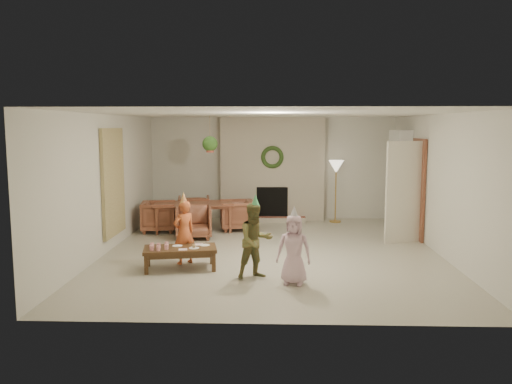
{
  "coord_description": "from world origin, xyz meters",
  "views": [
    {
      "loc": [
        0.03,
        -9.24,
        2.28
      ],
      "look_at": [
        -0.3,
        0.4,
        1.05
      ],
      "focal_mm": 36.15,
      "sensor_mm": 36.0,
      "label": 1
    }
  ],
  "objects_px": {
    "child_red": "(184,232)",
    "child_pink": "(294,250)",
    "coffee_table_top": "(180,249)",
    "dining_chair_right": "(237,215)",
    "dining_chair_near": "(194,222)",
    "dining_chair_far": "(194,210)",
    "dining_chair_left": "(159,216)",
    "dining_table": "(194,217)",
    "child_plaid": "(255,241)"
  },
  "relations": [
    {
      "from": "dining_chair_near",
      "to": "coffee_table_top",
      "type": "height_order",
      "value": "dining_chair_near"
    },
    {
      "from": "dining_chair_right",
      "to": "child_red",
      "type": "bearing_deg",
      "value": -21.93
    },
    {
      "from": "dining_chair_far",
      "to": "child_pink",
      "type": "xyz_separation_m",
      "value": [
        2.16,
        -4.53,
        0.18
      ]
    },
    {
      "from": "coffee_table_top",
      "to": "child_pink",
      "type": "distance_m",
      "value": 1.95
    },
    {
      "from": "coffee_table_top",
      "to": "child_red",
      "type": "xyz_separation_m",
      "value": [
        0.01,
        0.33,
        0.2
      ]
    },
    {
      "from": "dining_chair_far",
      "to": "child_plaid",
      "type": "xyz_separation_m",
      "value": [
        1.59,
        -4.25,
        0.24
      ]
    },
    {
      "from": "coffee_table_top",
      "to": "child_plaid",
      "type": "bearing_deg",
      "value": -30.48
    },
    {
      "from": "child_pink",
      "to": "dining_chair_left",
      "type": "bearing_deg",
      "value": 138.52
    },
    {
      "from": "child_plaid",
      "to": "child_pink",
      "type": "bearing_deg",
      "value": -52.29
    },
    {
      "from": "dining_chair_far",
      "to": "child_pink",
      "type": "bearing_deg",
      "value": 106.79
    },
    {
      "from": "dining_chair_far",
      "to": "child_red",
      "type": "relative_size",
      "value": 0.69
    },
    {
      "from": "child_red",
      "to": "dining_chair_far",
      "type": "bearing_deg",
      "value": -123.93
    },
    {
      "from": "dining_table",
      "to": "dining_chair_near",
      "type": "distance_m",
      "value": 0.76
    },
    {
      "from": "child_plaid",
      "to": "child_pink",
      "type": "distance_m",
      "value": 0.63
    },
    {
      "from": "dining_chair_near",
      "to": "dining_chair_left",
      "type": "height_order",
      "value": "same"
    },
    {
      "from": "dining_chair_near",
      "to": "coffee_table_top",
      "type": "distance_m",
      "value": 2.31
    },
    {
      "from": "coffee_table_top",
      "to": "child_red",
      "type": "bearing_deg",
      "value": 77.77
    },
    {
      "from": "dining_table",
      "to": "child_plaid",
      "type": "bearing_deg",
      "value": -75.79
    },
    {
      "from": "child_red",
      "to": "child_pink",
      "type": "xyz_separation_m",
      "value": [
        1.78,
        -1.06,
        -0.02
      ]
    },
    {
      "from": "dining_table",
      "to": "child_plaid",
      "type": "relative_size",
      "value": 1.5
    },
    {
      "from": "dining_chair_near",
      "to": "child_pink",
      "type": "height_order",
      "value": "child_pink"
    },
    {
      "from": "dining_chair_near",
      "to": "child_pink",
      "type": "xyz_separation_m",
      "value": [
        1.93,
        -3.03,
        0.18
      ]
    },
    {
      "from": "dining_table",
      "to": "dining_chair_near",
      "type": "relative_size",
      "value": 2.34
    },
    {
      "from": "dining_chair_right",
      "to": "dining_table",
      "type": "bearing_deg",
      "value": -90.0
    },
    {
      "from": "child_pink",
      "to": "dining_table",
      "type": "bearing_deg",
      "value": 129.62
    },
    {
      "from": "dining_chair_far",
      "to": "dining_chair_right",
      "type": "xyz_separation_m",
      "value": [
        1.05,
        -0.61,
        0.0
      ]
    },
    {
      "from": "dining_chair_left",
      "to": "child_pink",
      "type": "xyz_separation_m",
      "value": [
        2.79,
        -3.67,
        0.18
      ]
    },
    {
      "from": "dining_chair_right",
      "to": "dining_chair_left",
      "type": "bearing_deg",
      "value": -90.0
    },
    {
      "from": "dining_chair_right",
      "to": "child_plaid",
      "type": "xyz_separation_m",
      "value": [
        0.54,
        -3.65,
        0.24
      ]
    },
    {
      "from": "dining_chair_right",
      "to": "coffee_table_top",
      "type": "distance_m",
      "value": 3.27
    },
    {
      "from": "dining_table",
      "to": "dining_chair_right",
      "type": "relative_size",
      "value": 2.34
    },
    {
      "from": "dining_chair_left",
      "to": "dining_table",
      "type": "bearing_deg",
      "value": -90.0
    },
    {
      "from": "dining_chair_right",
      "to": "dining_chair_near",
      "type": "bearing_deg",
      "value": -51.34
    },
    {
      "from": "dining_chair_near",
      "to": "dining_chair_right",
      "type": "distance_m",
      "value": 1.21
    },
    {
      "from": "child_red",
      "to": "child_pink",
      "type": "height_order",
      "value": "child_red"
    },
    {
      "from": "dining_table",
      "to": "child_red",
      "type": "bearing_deg",
      "value": -93.17
    },
    {
      "from": "dining_table",
      "to": "child_plaid",
      "type": "xyz_separation_m",
      "value": [
        1.48,
        -3.5,
        0.27
      ]
    },
    {
      "from": "dining_table",
      "to": "coffee_table_top",
      "type": "height_order",
      "value": "dining_table"
    },
    {
      "from": "dining_table",
      "to": "dining_chair_far",
      "type": "distance_m",
      "value": 0.76
    },
    {
      "from": "dining_chair_left",
      "to": "child_pink",
      "type": "height_order",
      "value": "child_pink"
    },
    {
      "from": "dining_chair_near",
      "to": "child_plaid",
      "type": "relative_size",
      "value": 0.64
    },
    {
      "from": "dining_chair_near",
      "to": "coffee_table_top",
      "type": "xyz_separation_m",
      "value": [
        0.14,
        -2.3,
        -0.01
      ]
    },
    {
      "from": "dining_chair_right",
      "to": "child_plaid",
      "type": "height_order",
      "value": "child_plaid"
    },
    {
      "from": "child_pink",
      "to": "child_red",
      "type": "bearing_deg",
      "value": 160.41
    },
    {
      "from": "dining_table",
      "to": "child_pink",
      "type": "distance_m",
      "value": 4.31
    },
    {
      "from": "dining_chair_near",
      "to": "dining_chair_right",
      "type": "relative_size",
      "value": 1.0
    },
    {
      "from": "dining_chair_right",
      "to": "child_pink",
      "type": "bearing_deg",
      "value": 7.08
    },
    {
      "from": "dining_chair_near",
      "to": "dining_chair_left",
      "type": "relative_size",
      "value": 1.0
    },
    {
      "from": "dining_table",
      "to": "dining_chair_far",
      "type": "bearing_deg",
      "value": 90.0
    },
    {
      "from": "dining_chair_right",
      "to": "child_red",
      "type": "height_order",
      "value": "child_red"
    }
  ]
}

